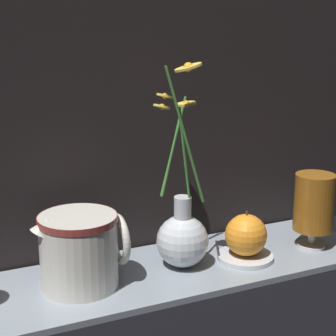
{
  "coord_description": "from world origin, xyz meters",
  "views": [
    {
      "loc": [
        -0.41,
        -0.9,
        0.48
      ],
      "look_at": [
        0.01,
        0.0,
        0.21
      ],
      "focal_mm": 60.0,
      "sensor_mm": 36.0,
      "label": 1
    }
  ],
  "objects_px": {
    "tea_glass": "(314,204)",
    "orange_fruit": "(246,235)",
    "vase_with_flowers": "(182,234)",
    "ceramic_pitcher": "(80,248)"
  },
  "relations": [
    {
      "from": "ceramic_pitcher",
      "to": "orange_fruit",
      "type": "bearing_deg",
      "value": -4.76
    },
    {
      "from": "tea_glass",
      "to": "orange_fruit",
      "type": "distance_m",
      "value": 0.17
    },
    {
      "from": "tea_glass",
      "to": "orange_fruit",
      "type": "bearing_deg",
      "value": 179.13
    },
    {
      "from": "orange_fruit",
      "to": "ceramic_pitcher",
      "type": "bearing_deg",
      "value": 175.24
    },
    {
      "from": "vase_with_flowers",
      "to": "tea_glass",
      "type": "height_order",
      "value": "vase_with_flowers"
    },
    {
      "from": "vase_with_flowers",
      "to": "tea_glass",
      "type": "distance_m",
      "value": 0.29
    },
    {
      "from": "tea_glass",
      "to": "orange_fruit",
      "type": "relative_size",
      "value": 1.72
    },
    {
      "from": "orange_fruit",
      "to": "vase_with_flowers",
      "type": "bearing_deg",
      "value": 167.33
    },
    {
      "from": "vase_with_flowers",
      "to": "tea_glass",
      "type": "xyz_separation_m",
      "value": [
        0.29,
        -0.03,
        0.03
      ]
    },
    {
      "from": "vase_with_flowers",
      "to": "ceramic_pitcher",
      "type": "distance_m",
      "value": 0.2
    }
  ]
}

